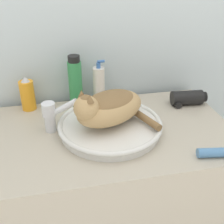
{
  "coord_description": "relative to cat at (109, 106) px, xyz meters",
  "views": [
    {
      "loc": [
        -0.19,
        -0.65,
        1.46
      ],
      "look_at": [
        0.0,
        0.29,
        0.93
      ],
      "focal_mm": 45.0,
      "sensor_mm": 36.0,
      "label": 1
    }
  ],
  "objects": [
    {
      "name": "wall_back",
      "position": [
        0.0,
        0.37,
        0.25
      ],
      "size": [
        8.0,
        0.05,
        2.4
      ],
      "color": "silver",
      "rests_on": "ground_plane"
    },
    {
      "name": "vanity_counter",
      "position": [
        0.0,
        0.01,
        -0.53
      ],
      "size": [
        1.02,
        0.61,
        0.83
      ],
      "color": "#B2A893",
      "rests_on": "ground_plane"
    },
    {
      "name": "sink_basin",
      "position": [
        0.01,
        0.01,
        -0.09
      ],
      "size": [
        0.43,
        0.43,
        0.05
      ],
      "color": "silver",
      "rests_on": "vanity_counter"
    },
    {
      "name": "cat",
      "position": [
        0.0,
        0.0,
        0.0
      ],
      "size": [
        0.35,
        0.3,
        0.16
      ],
      "rotation": [
        0.0,
        0.0,
        3.63
      ],
      "color": "tan",
      "rests_on": "sink_basin"
    },
    {
      "name": "faucet",
      "position": [
        -0.22,
        0.06,
        -0.04
      ],
      "size": [
        0.15,
        0.06,
        0.15
      ],
      "rotation": [
        0.0,
        0.0,
        -0.21
      ],
      "color": "silver",
      "rests_on": "vanity_counter"
    },
    {
      "name": "spray_bottle_trigger",
      "position": [
        -0.33,
        0.27,
        -0.04
      ],
      "size": [
        0.07,
        0.07,
        0.16
      ],
      "color": "orange",
      "rests_on": "vanity_counter"
    },
    {
      "name": "shampoo_bottle_tall",
      "position": [
        -0.11,
        0.27,
        -0.0
      ],
      "size": [
        0.06,
        0.06,
        0.24
      ],
      "color": "#338C4C",
      "rests_on": "vanity_counter"
    },
    {
      "name": "soap_pump_bottle",
      "position": [
        0.01,
        0.27,
        -0.03
      ],
      "size": [
        0.06,
        0.06,
        0.21
      ],
      "color": "silver",
      "rests_on": "vanity_counter"
    },
    {
      "name": "cream_tube",
      "position": [
        0.36,
        -0.24,
        -0.1
      ],
      "size": [
        0.16,
        0.06,
        0.04
      ],
      "rotation": [
        0.0,
        0.0,
        -0.15
      ],
      "color": "#4C7FB2",
      "rests_on": "vanity_counter"
    },
    {
      "name": "hair_dryer",
      "position": [
        0.41,
        0.16,
        -0.09
      ],
      "size": [
        0.17,
        0.09,
        0.07
      ],
      "rotation": [
        0.0,
        0.0,
        -0.1
      ],
      "color": "black",
      "rests_on": "vanity_counter"
    }
  ]
}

